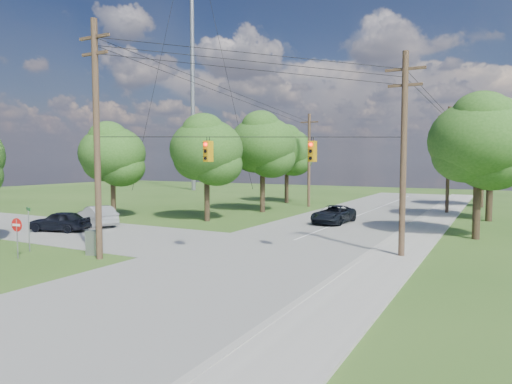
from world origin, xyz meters
The scene contains 23 objects.
ground centered at (0.00, 0.00, 0.00)m, with size 140.00×140.00×0.00m, color #2C4E1A.
main_road centered at (2.00, 5.00, 0.01)m, with size 10.00×100.00×0.03m, color gray.
sidewalk_east centered at (8.70, 5.00, 0.06)m, with size 2.60×100.00×0.12m, color #A9A69E.
pole_sw centered at (-4.60, 0.40, 6.23)m, with size 2.00×0.32×12.00m.
pole_ne centered at (8.90, 8.00, 5.47)m, with size 2.00×0.32×10.50m.
pole_north_e centered at (8.90, 30.00, 5.13)m, with size 2.00×0.32×10.00m.
pole_north_w centered at (-5.00, 30.00, 5.13)m, with size 2.00×0.32×10.00m.
power_lines centered at (1.50, 11.54, 9.15)m, with size 13.93×29.62×4.93m.
traffic_signals centered at (2.55, 4.43, 5.50)m, with size 4.91×3.27×1.05m.
radio_mast centered at (-32.00, 46.00, 22.50)m, with size 0.70×0.70×45.00m, color gray.
tree_w_near centered at (-8.00, 15.00, 5.92)m, with size 6.00×6.00×8.40m.
tree_w_mid centered at (-7.00, 23.00, 6.58)m, with size 6.40×6.40×9.22m.
tree_w_far centered at (-9.00, 33.00, 6.25)m, with size 6.00×6.00×8.73m.
tree_e_near centered at (12.00, 16.00, 6.25)m, with size 6.20×6.20×8.81m.
tree_e_mid centered at (12.50, 26.00, 6.91)m, with size 6.60×6.60×9.64m.
tree_e_far centered at (11.50, 38.00, 5.92)m, with size 5.80×5.80×8.32m.
tree_cross_n centered at (-16.00, 12.50, 5.59)m, with size 5.60×5.60×7.91m.
car_cross_dark centered at (-13.94, 5.43, 0.75)m, with size 1.69×4.21×1.44m, color black.
car_cross_silver centered at (-13.76, 8.66, 0.80)m, with size 1.62×4.66×1.53m, color #AAADB1.
car_main_north centered at (1.65, 18.63, 0.73)m, with size 2.33×5.04×1.40m, color black.
control_cabinet centered at (-5.64, 1.00, 0.66)m, with size 0.73×0.53×1.31m, color gray.
do_not_enter_sign centered at (-8.28, -1.58, 1.55)m, with size 0.70×0.13×2.10m.
street_name_sign centered at (-9.48, -0.07, 1.58)m, with size 0.69×0.30×2.45m.
Camera 1 is at (13.33, -16.01, 5.03)m, focal length 32.00 mm.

